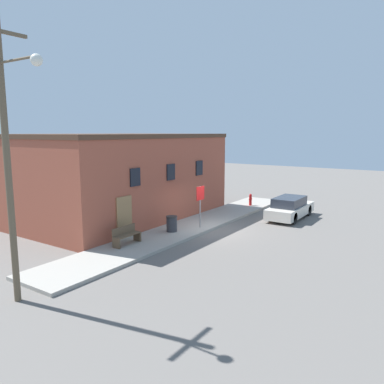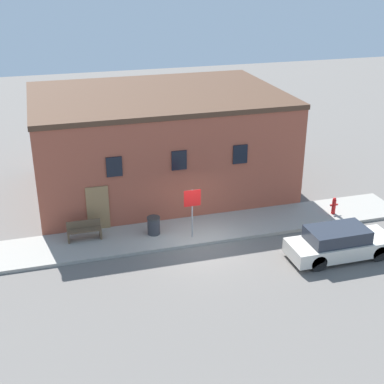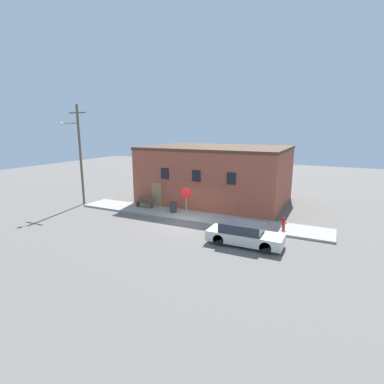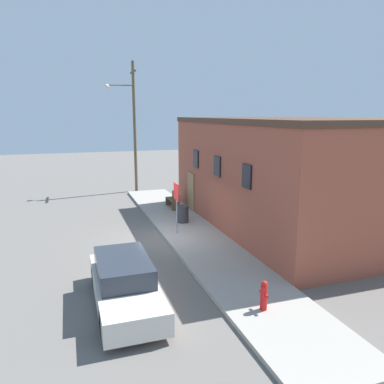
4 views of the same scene
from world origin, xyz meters
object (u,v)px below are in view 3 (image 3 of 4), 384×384
at_px(bench, 145,202).
at_px(utility_pole, 79,151).
at_px(fire_hydrant, 284,223).
at_px(stop_sign, 186,197).
at_px(parked_car, 244,234).
at_px(trash_bin, 173,207).

distance_m(bench, utility_pole, 7.43).
height_order(fire_hydrant, stop_sign, stop_sign).
bearing_deg(fire_hydrant, bench, 176.37).
height_order(utility_pole, parked_car, utility_pole).
distance_m(fire_hydrant, stop_sign, 7.25).
bearing_deg(bench, fire_hydrant, -3.63).
xyz_separation_m(trash_bin, parked_car, (6.96, -3.85, 0.10)).
bearing_deg(stop_sign, fire_hydrant, 3.04).
xyz_separation_m(fire_hydrant, trash_bin, (-8.69, 0.39, -0.01)).
relative_size(trash_bin, parked_car, 0.18).
xyz_separation_m(bench, parked_car, (9.96, -4.21, 0.09)).
bearing_deg(parked_car, trash_bin, 151.01).
height_order(fire_hydrant, bench, bench).
bearing_deg(stop_sign, trash_bin, 153.78).
xyz_separation_m(utility_pole, parked_car, (15.92, -3.01, -4.17)).
bearing_deg(stop_sign, bench, 166.17).
bearing_deg(bench, utility_pole, -168.66).
relative_size(stop_sign, trash_bin, 2.77).
bearing_deg(trash_bin, stop_sign, -26.22).
bearing_deg(utility_pole, trash_bin, 5.35).
bearing_deg(utility_pole, bench, 11.34).
bearing_deg(trash_bin, utility_pole, -174.65).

